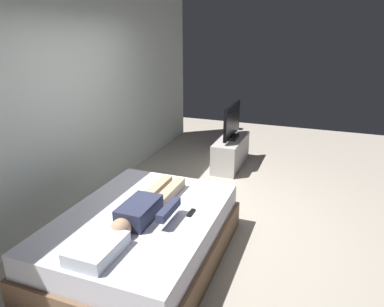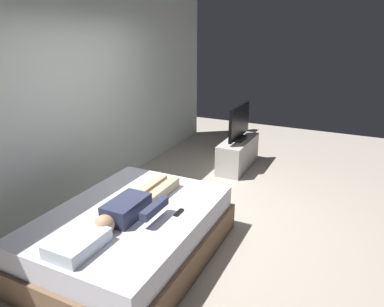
{
  "view_description": "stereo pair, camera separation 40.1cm",
  "coord_description": "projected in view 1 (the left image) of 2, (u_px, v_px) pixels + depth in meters",
  "views": [
    {
      "loc": [
        -3.59,
        -1.16,
        2.27
      ],
      "look_at": [
        0.55,
        0.4,
        0.69
      ],
      "focal_mm": 32.99,
      "sensor_mm": 36.0,
      "label": 1
    },
    {
      "loc": [
        -3.43,
        -1.53,
        2.27
      ],
      "look_at": [
        0.55,
        0.4,
        0.69
      ],
      "focal_mm": 32.99,
      "sensor_mm": 36.0,
      "label": 2
    }
  ],
  "objects": [
    {
      "name": "bed",
      "position": [
        142.0,
        238.0,
        3.57
      ],
      "size": [
        2.08,
        1.53,
        0.54
      ],
      "color": "brown",
      "rests_on": "ground"
    },
    {
      "name": "ground_plane",
      "position": [
        206.0,
        225.0,
        4.31
      ],
      "size": [
        10.0,
        10.0,
        0.0
      ],
      "primitive_type": "plane",
      "color": "#ADA393"
    },
    {
      "name": "pillow",
      "position": [
        97.0,
        249.0,
        2.83
      ],
      "size": [
        0.48,
        0.34,
        0.12
      ],
      "primitive_type": "cube",
      "color": "white",
      "rests_on": "bed"
    },
    {
      "name": "tv",
      "position": [
        232.0,
        122.0,
        5.89
      ],
      "size": [
        0.88,
        0.2,
        0.59
      ],
      "color": "black",
      "rests_on": "tv_stand"
    },
    {
      "name": "tv_stand",
      "position": [
        231.0,
        152.0,
        6.07
      ],
      "size": [
        1.1,
        0.4,
        0.5
      ],
      "primitive_type": "cube",
      "color": "#B7B2AD",
      "rests_on": "ground"
    },
    {
      "name": "back_wall",
      "position": [
        91.0,
        96.0,
        4.8
      ],
      "size": [
        6.4,
        0.1,
        2.8
      ],
      "primitive_type": "cube",
      "color": "silver",
      "rests_on": "ground"
    },
    {
      "name": "person",
      "position": [
        147.0,
        206.0,
        3.46
      ],
      "size": [
        1.26,
        0.46,
        0.18
      ],
      "color": "#2D334C",
      "rests_on": "bed"
    },
    {
      "name": "remote",
      "position": [
        191.0,
        213.0,
        3.48
      ],
      "size": [
        0.15,
        0.04,
        0.02
      ],
      "primitive_type": "cube",
      "color": "black",
      "rests_on": "bed"
    }
  ]
}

